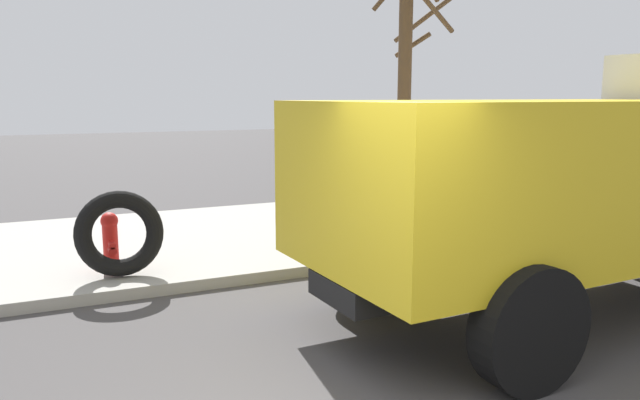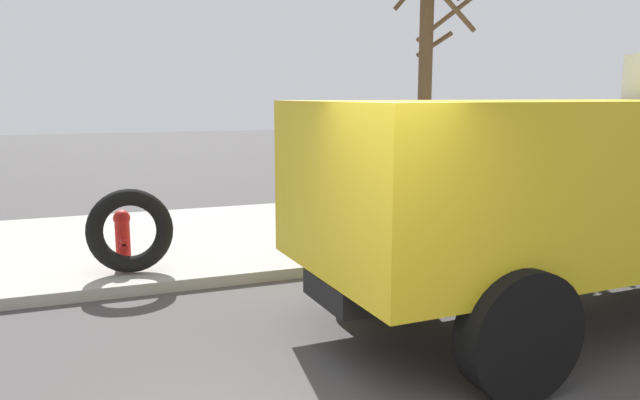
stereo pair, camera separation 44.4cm
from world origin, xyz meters
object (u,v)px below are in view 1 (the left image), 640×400
object	(u,v)px
loose_tire	(119,234)
dump_truck_yellow	(611,169)
bare_tree	(406,83)
fire_hydrant	(110,239)

from	to	relation	value
loose_tire	dump_truck_yellow	distance (m)	6.03
loose_tire	bare_tree	world-z (taller)	bare_tree
fire_hydrant	dump_truck_yellow	world-z (taller)	dump_truck_yellow
fire_hydrant	loose_tire	xyz separation A→B (m)	(0.08, -0.38, 0.15)
fire_hydrant	bare_tree	xyz separation A→B (m)	(5.81, 1.91, 2.13)
fire_hydrant	loose_tire	size ratio (longest dim) A/B	0.70
fire_hydrant	dump_truck_yellow	bearing A→B (deg)	-33.20
dump_truck_yellow	loose_tire	bearing A→B (deg)	149.47
fire_hydrant	dump_truck_yellow	xyz separation A→B (m)	(5.22, -3.41, 1.05)
fire_hydrant	dump_truck_yellow	size ratio (longest dim) A/B	0.11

